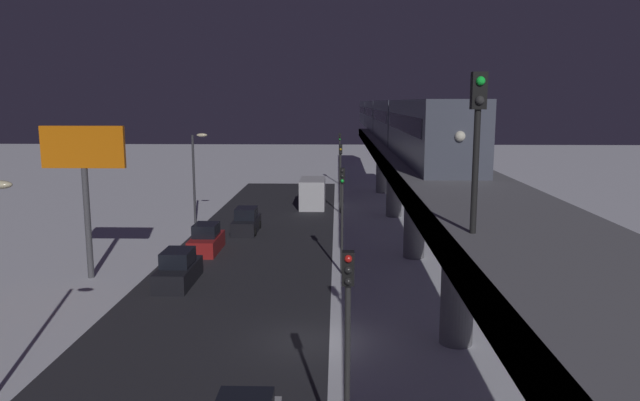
{
  "coord_description": "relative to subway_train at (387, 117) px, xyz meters",
  "views": [
    {
      "loc": [
        -1.42,
        24.28,
        10.23
      ],
      "look_at": [
        -0.07,
        -21.39,
        2.62
      ],
      "focal_mm": 33.29,
      "sensor_mm": 36.0,
      "label": 1
    }
  ],
  "objects": [
    {
      "name": "elevated_railway",
      "position": [
        0.09,
        37.63,
        -2.76
      ],
      "size": [
        5.0,
        100.09,
        6.95
      ],
      "color": "slate",
      "rests_on": "ground_plane"
    },
    {
      "name": "avenue_asphalt",
      "position": [
        10.92,
        37.63,
        -8.73
      ],
      "size": [
        11.0,
        100.09,
        0.01
      ],
      "primitive_type": "cube",
      "color": "#28282D",
      "rests_on": "ground_plane"
    },
    {
      "name": "traffic_light_near",
      "position": [
        4.82,
        46.96,
        -4.53
      ],
      "size": [
        0.32,
        0.44,
        6.4
      ],
      "color": "#2D2D2D",
      "rests_on": "ground_plane"
    },
    {
      "name": "subway_train",
      "position": [
        0.0,
        0.0,
        0.0
      ],
      "size": [
        2.94,
        74.07,
        3.4
      ],
      "color": "#4C5160",
      "rests_on": "elevated_railway"
    },
    {
      "name": "street_lamp_far",
      "position": [
        17.0,
        12.63,
        -3.92
      ],
      "size": [
        1.35,
        0.44,
        7.65
      ],
      "color": "#38383D",
      "rests_on": "ground_plane"
    },
    {
      "name": "traffic_light_mid",
      "position": [
        4.82,
        27.25,
        -4.53
      ],
      "size": [
        0.32,
        0.44,
        6.4
      ],
      "color": "#2D2D2D",
      "rests_on": "ground_plane"
    },
    {
      "name": "sedan_red",
      "position": [
        14.12,
        22.32,
        -7.93
      ],
      "size": [
        1.8,
        4.24,
        1.97
      ],
      "color": "#A51E1E",
      "rests_on": "ground_plane"
    },
    {
      "name": "box_truck",
      "position": [
        7.52,
        3.63,
        -7.38
      ],
      "size": [
        2.4,
        7.4,
        2.8
      ],
      "color": "black",
      "rests_on": "ground_plane"
    },
    {
      "name": "traffic_light_far",
      "position": [
        4.82,
        7.55,
        -4.53
      ],
      "size": [
        0.32,
        0.44,
        6.4
      ],
      "color": "#2D2D2D",
      "rests_on": "ground_plane"
    },
    {
      "name": "traffic_light_distant",
      "position": [
        4.82,
        -12.16,
        -4.53
      ],
      "size": [
        0.32,
        0.44,
        6.4
      ],
      "color": "#2D2D2D",
      "rests_on": "ground_plane"
    },
    {
      "name": "sedan_black",
      "position": [
        12.32,
        15.99,
        -7.95
      ],
      "size": [
        1.91,
        4.49,
        1.97
      ],
      "color": "black",
      "rests_on": "ground_plane"
    },
    {
      "name": "ground_plane",
      "position": [
        6.53,
        37.63,
        -8.73
      ],
      "size": [
        240.0,
        240.0,
        0.0
      ],
      "primitive_type": "plane",
      "color": "white"
    },
    {
      "name": "rail_signal",
      "position": [
        1.68,
        47.16,
        0.95
      ],
      "size": [
        0.36,
        0.41,
        4.0
      ],
      "color": "black",
      "rests_on": "elevated_railway"
    },
    {
      "name": "sedan_black_2",
      "position": [
        14.12,
        29.64,
        -7.93
      ],
      "size": [
        1.8,
        4.54,
        1.97
      ],
      "color": "black",
      "rests_on": "ground_plane"
    },
    {
      "name": "commercial_billboard",
      "position": [
        19.6,
        28.6,
        -1.9
      ],
      "size": [
        4.8,
        0.36,
        8.9
      ],
      "color": "#4C4C51",
      "rests_on": "ground_plane"
    }
  ]
}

